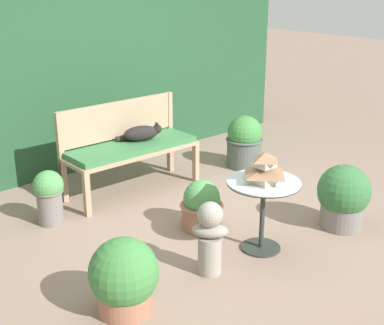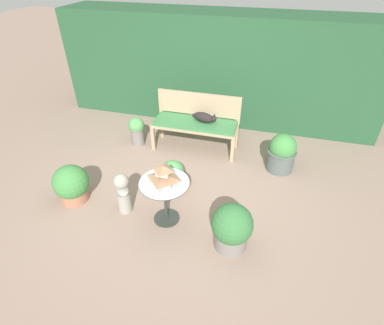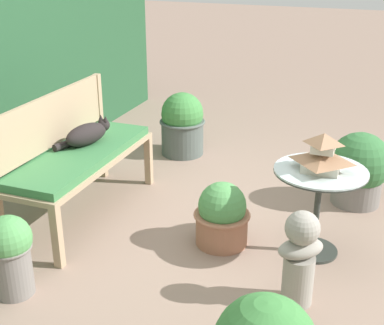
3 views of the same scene
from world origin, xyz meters
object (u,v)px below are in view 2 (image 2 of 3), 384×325
object	(u,v)px
garden_bench	(195,125)
potted_plant_patio_mid	(232,228)
patio_table	(165,191)
potted_plant_bench_right	(282,153)
garden_bust	(123,192)
pagoda_birdhouse	(164,175)
potted_plant_hedge_corner	(173,176)
potted_plant_path_edge	(72,184)
potted_plant_table_far	(137,130)
cat	(204,117)

from	to	relation	value
garden_bench	potted_plant_patio_mid	size ratio (longest dim) A/B	2.41
patio_table	potted_plant_bench_right	size ratio (longest dim) A/B	0.99
garden_bust	potted_plant_bench_right	bearing A→B (deg)	86.28
garden_bench	patio_table	xyz separation A→B (m)	(0.09, -1.86, 0.03)
garden_bench	pagoda_birdhouse	xyz separation A→B (m)	(0.09, -1.86, 0.28)
patio_table	potted_plant_hedge_corner	world-z (taller)	patio_table
garden_bust	potted_plant_path_edge	distance (m)	0.83
patio_table	potted_plant_table_far	size ratio (longest dim) A/B	1.19
patio_table	potted_plant_patio_mid	size ratio (longest dim) A/B	1.03
garden_bench	potted_plant_patio_mid	world-z (taller)	potted_plant_patio_mid
potted_plant_hedge_corner	garden_bench	bearing A→B (deg)	88.43
garden_bench	potted_plant_table_far	xyz separation A→B (m)	(-1.09, -0.14, -0.18)
pagoda_birdhouse	potted_plant_table_far	world-z (taller)	pagoda_birdhouse
garden_bench	garden_bust	bearing A→B (deg)	-106.09
patio_table	garden_bust	distance (m)	0.65
potted_plant_hedge_corner	potted_plant_path_edge	bearing A→B (deg)	-154.21
patio_table	garden_bench	bearing A→B (deg)	92.76
cat	potted_plant_table_far	world-z (taller)	cat
pagoda_birdhouse	garden_bust	xyz separation A→B (m)	(-0.62, 0.01, -0.43)
garden_bust	potted_plant_hedge_corner	world-z (taller)	garden_bust
potted_plant_path_edge	potted_plant_bench_right	distance (m)	3.32
potted_plant_patio_mid	potted_plant_hedge_corner	bearing A→B (deg)	140.06
garden_bust	potted_plant_path_edge	bearing A→B (deg)	-132.34
garden_bust	potted_plant_table_far	xyz separation A→B (m)	(-0.56, 1.71, -0.03)
pagoda_birdhouse	potted_plant_hedge_corner	xyz separation A→B (m)	(-0.12, 0.66, -0.54)
potted_plant_patio_mid	potted_plant_table_far	size ratio (longest dim) A/B	1.15
potted_plant_path_edge	potted_plant_table_far	size ratio (longest dim) A/B	1.06
pagoda_birdhouse	potted_plant_bench_right	world-z (taller)	pagoda_birdhouse
potted_plant_path_edge	potted_plant_bench_right	size ratio (longest dim) A/B	0.88
potted_plant_table_far	potted_plant_patio_mid	bearing A→B (deg)	-42.52
garden_bust	potted_plant_patio_mid	distance (m)	1.56
potted_plant_path_edge	potted_plant_table_far	world-z (taller)	potted_plant_path_edge
garden_bench	garden_bust	xyz separation A→B (m)	(-0.53, -1.85, -0.15)
garden_bust	potted_plant_hedge_corner	size ratio (longest dim) A/B	1.30
garden_bench	potted_plant_hedge_corner	distance (m)	1.22
potted_plant_hedge_corner	cat	bearing A→B (deg)	81.10
cat	garden_bust	world-z (taller)	cat
cat	potted_plant_path_edge	world-z (taller)	cat
potted_plant_path_edge	potted_plant_hedge_corner	xyz separation A→B (m)	(1.33, 0.64, -0.05)
patio_table	potted_plant_patio_mid	distance (m)	0.97
pagoda_birdhouse	potted_plant_hedge_corner	size ratio (longest dim) A/B	0.68
pagoda_birdhouse	potted_plant_table_far	size ratio (longest dim) A/B	0.60
potted_plant_patio_mid	potted_plant_table_far	bearing A→B (deg)	137.48
potted_plant_path_edge	potted_plant_patio_mid	bearing A→B (deg)	-5.58
potted_plant_table_far	potted_plant_bench_right	xyz separation A→B (m)	(2.64, -0.11, 0.02)
pagoda_birdhouse	garden_bust	world-z (taller)	pagoda_birdhouse
pagoda_birdhouse	potted_plant_bench_right	bearing A→B (deg)	47.86
patio_table	potted_plant_table_far	world-z (taller)	patio_table
potted_plant_table_far	potted_plant_path_edge	bearing A→B (deg)	-99.17
potted_plant_path_edge	garden_bench	bearing A→B (deg)	53.43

